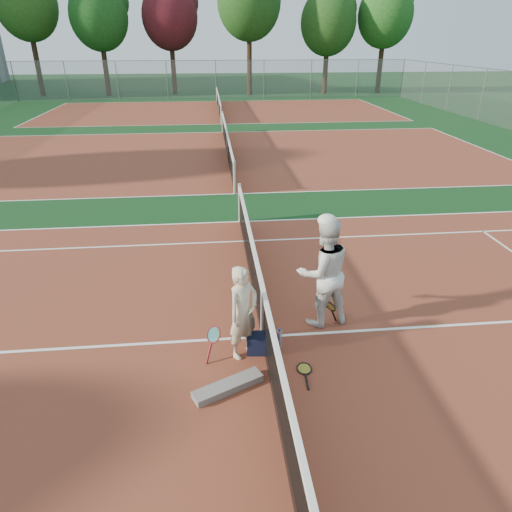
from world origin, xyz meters
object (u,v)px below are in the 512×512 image
(water_bottle, at_px, (279,338))
(sports_bag_navy, at_px, (260,343))
(player_b, at_px, (323,272))
(racket_spare, at_px, (304,369))
(net_main, at_px, (262,312))
(sports_bag_purple, at_px, (270,340))
(racket_black_held, at_px, (329,313))
(player_a, at_px, (243,313))
(racket_red, at_px, (214,342))

(water_bottle, bearing_deg, sports_bag_navy, -160.96)
(player_b, bearing_deg, racket_spare, 55.09)
(net_main, relative_size, sports_bag_purple, 39.02)
(sports_bag_navy, distance_m, water_bottle, 0.36)
(racket_black_held, distance_m, water_bottle, 1.09)
(net_main, relative_size, sports_bag_navy, 26.99)
(player_a, distance_m, sports_bag_purple, 0.82)
(racket_black_held, xyz_separation_m, sports_bag_purple, (-1.12, -0.47, -0.16))
(player_a, height_order, racket_red, player_a)
(net_main, height_order, player_b, player_b)
(sports_bag_navy, bearing_deg, racket_black_held, 24.88)
(racket_spare, relative_size, water_bottle, 2.00)
(sports_bag_navy, height_order, sports_bag_purple, sports_bag_navy)
(player_a, bearing_deg, net_main, 8.62)
(sports_bag_purple, bearing_deg, player_a, -160.86)
(racket_red, relative_size, water_bottle, 1.75)
(sports_bag_navy, xyz_separation_m, water_bottle, (0.34, 0.12, -0.01))
(player_b, xyz_separation_m, water_bottle, (-0.85, -0.66, -0.85))
(player_a, relative_size, water_bottle, 5.24)
(net_main, distance_m, player_a, 0.61)
(net_main, xyz_separation_m, sports_bag_navy, (-0.09, -0.40, -0.35))
(net_main, relative_size, player_a, 6.99)
(racket_spare, bearing_deg, sports_bag_purple, 38.73)
(sports_bag_purple, distance_m, water_bottle, 0.17)
(net_main, distance_m, racket_spare, 1.18)
(racket_red, relative_size, sports_bag_navy, 1.29)
(racket_red, bearing_deg, net_main, -30.66)
(net_main, height_order, racket_black_held, net_main)
(player_a, height_order, player_b, player_b)
(player_b, xyz_separation_m, racket_red, (-1.93, -0.80, -0.74))
(racket_red, distance_m, water_bottle, 1.10)
(player_a, bearing_deg, racket_black_held, -19.64)
(player_a, xyz_separation_m, water_bottle, (0.61, 0.14, -0.64))
(player_b, distance_m, racket_spare, 1.72)
(player_b, relative_size, racket_red, 3.81)
(player_b, distance_m, sports_bag_navy, 1.65)
(water_bottle, bearing_deg, player_a, -167.08)
(net_main, distance_m, player_b, 1.27)
(sports_bag_navy, bearing_deg, racket_red, -177.98)
(net_main, relative_size, racket_black_held, 20.32)
(racket_red, bearing_deg, racket_spare, -77.35)
(player_a, relative_size, racket_spare, 2.62)
(net_main, bearing_deg, water_bottle, -47.36)
(net_main, distance_m, water_bottle, 0.52)
(sports_bag_navy, relative_size, water_bottle, 1.36)
(net_main, height_order, sports_bag_purple, net_main)
(sports_bag_purple, xyz_separation_m, water_bottle, (0.16, -0.02, 0.04))
(water_bottle, bearing_deg, net_main, 132.64)
(racket_red, distance_m, sports_bag_purple, 0.95)
(player_a, bearing_deg, racket_spare, -70.18)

